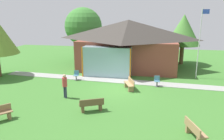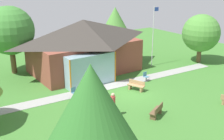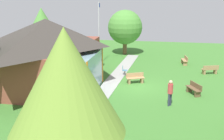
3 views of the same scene
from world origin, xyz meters
TOP-DOWN VIEW (x-y plane):
  - ground_plane at (0.00, 0.00)m, footprint 44.00×44.00m
  - pavilion at (-0.22, 7.08)m, footprint 11.03×8.12m
  - footpath at (0.00, 2.10)m, footprint 22.92×2.62m
  - flagpole at (6.63, 4.52)m, footprint 0.64×0.08m
  - bench_rear_near_path at (0.87, 0.15)m, footprint 0.99×1.55m
  - bench_front_center at (-0.95, -4.33)m, footprint 1.54×1.05m
  - patio_chair_lawn_spare at (3.00, 1.36)m, footprint 0.48×0.48m
  - patio_chair_west at (-4.16, 1.77)m, footprint 0.49×0.49m
  - visitor_strolling_lawn at (-3.42, -2.55)m, footprint 0.34×0.34m
  - tree_behind_pavilion_left at (-6.29, 10.62)m, footprint 4.69×4.69m
  - tree_lawn_corner at (-8.53, -8.39)m, footprint 4.93×4.93m
  - tree_behind_pavilion_right at (5.86, 10.33)m, footprint 3.91×3.91m
  - tree_east_hedge at (11.83, 2.53)m, footprint 4.09×4.09m

SIDE VIEW (x-z plane):
  - ground_plane at x=0.00m, z-range 0.00..0.00m
  - footpath at x=0.00m, z-range 0.00..0.03m
  - bench_rear_near_path at x=0.87m, z-range -0.02..0.82m
  - bench_front_center at x=-0.95m, z-range -0.02..0.82m
  - patio_chair_lawn_spare at x=3.00m, z-range -0.01..0.85m
  - patio_chair_west at x=-4.16m, z-range -0.01..0.85m
  - visitor_strolling_lawn at x=-3.42m, z-range 0.15..1.89m
  - pavilion at x=-0.22m, z-range 0.10..5.31m
  - tree_east_hedge at x=11.83m, z-range 0.62..5.97m
  - flagpole at x=6.63m, z-range 0.30..6.66m
  - tree_behind_pavilion_right at x=5.86m, z-range 1.11..6.89m
  - tree_lawn_corner at x=-8.53m, z-range 0.89..7.14m
  - tree_behind_pavilion_left at x=-6.29m, z-range 0.95..7.58m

